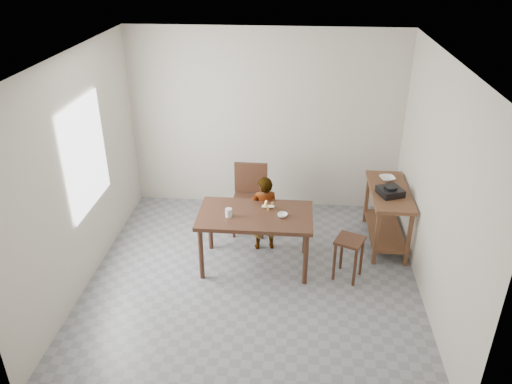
# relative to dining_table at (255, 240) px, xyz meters

# --- Properties ---
(floor) EXTENTS (4.00, 4.00, 0.04)m
(floor) POSITION_rel_dining_table_xyz_m (0.00, -0.30, -0.40)
(floor) COLOR slate
(floor) RESTS_ON ground
(ceiling) EXTENTS (4.00, 4.00, 0.04)m
(ceiling) POSITION_rel_dining_table_xyz_m (0.00, -0.30, 2.35)
(ceiling) COLOR white
(ceiling) RESTS_ON wall_back
(wall_back) EXTENTS (4.00, 0.04, 2.70)m
(wall_back) POSITION_rel_dining_table_xyz_m (0.00, 1.72, 0.98)
(wall_back) COLOR beige
(wall_back) RESTS_ON ground
(wall_front) EXTENTS (4.00, 0.04, 2.70)m
(wall_front) POSITION_rel_dining_table_xyz_m (0.00, -2.32, 0.98)
(wall_front) COLOR beige
(wall_front) RESTS_ON ground
(wall_left) EXTENTS (0.04, 4.00, 2.70)m
(wall_left) POSITION_rel_dining_table_xyz_m (-2.02, -0.30, 0.98)
(wall_left) COLOR beige
(wall_left) RESTS_ON ground
(wall_right) EXTENTS (0.04, 4.00, 2.70)m
(wall_right) POSITION_rel_dining_table_xyz_m (2.02, -0.30, 0.98)
(wall_right) COLOR beige
(wall_right) RESTS_ON ground
(window_pane) EXTENTS (0.02, 1.10, 1.30)m
(window_pane) POSITION_rel_dining_table_xyz_m (-1.97, -0.10, 1.12)
(window_pane) COLOR white
(window_pane) RESTS_ON wall_left
(dining_table) EXTENTS (1.40, 0.80, 0.75)m
(dining_table) POSITION_rel_dining_table_xyz_m (0.00, 0.00, 0.00)
(dining_table) COLOR #3F2316
(dining_table) RESTS_ON floor
(prep_counter) EXTENTS (0.50, 1.20, 0.80)m
(prep_counter) POSITION_rel_dining_table_xyz_m (1.72, 0.70, 0.03)
(prep_counter) COLOR brown
(prep_counter) RESTS_ON floor
(child) EXTENTS (0.44, 0.34, 1.06)m
(child) POSITION_rel_dining_table_xyz_m (0.08, 0.41, 0.15)
(child) COLOR white
(child) RESTS_ON floor
(dining_chair) EXTENTS (0.47, 0.47, 0.96)m
(dining_chair) POSITION_rel_dining_table_xyz_m (-0.15, 0.83, 0.11)
(dining_chair) COLOR #3F2316
(dining_chair) RESTS_ON floor
(stool) EXTENTS (0.41, 0.41, 0.55)m
(stool) POSITION_rel_dining_table_xyz_m (1.15, -0.16, -0.10)
(stool) COLOR #3F2316
(stool) RESTS_ON floor
(glass_tumbler) EXTENTS (0.09, 0.09, 0.10)m
(glass_tumbler) POSITION_rel_dining_table_xyz_m (-0.31, -0.09, 0.43)
(glass_tumbler) COLOR silver
(glass_tumbler) RESTS_ON dining_table
(small_bowl) EXTENTS (0.14, 0.14, 0.04)m
(small_bowl) POSITION_rel_dining_table_xyz_m (0.33, -0.04, 0.39)
(small_bowl) COLOR white
(small_bowl) RESTS_ON dining_table
(banana) EXTENTS (0.19, 0.14, 0.06)m
(banana) POSITION_rel_dining_table_xyz_m (0.15, 0.16, 0.41)
(banana) COLOR #E4BD52
(banana) RESTS_ON dining_table
(serving_bowl) EXTENTS (0.24, 0.24, 0.05)m
(serving_bowl) POSITION_rel_dining_table_xyz_m (1.72, 1.00, 0.45)
(serving_bowl) COLOR white
(serving_bowl) RESTS_ON prep_counter
(gas_burner) EXTENTS (0.37, 0.37, 0.09)m
(gas_burner) POSITION_rel_dining_table_xyz_m (1.70, 0.56, 0.47)
(gas_burner) COLOR black
(gas_burner) RESTS_ON prep_counter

